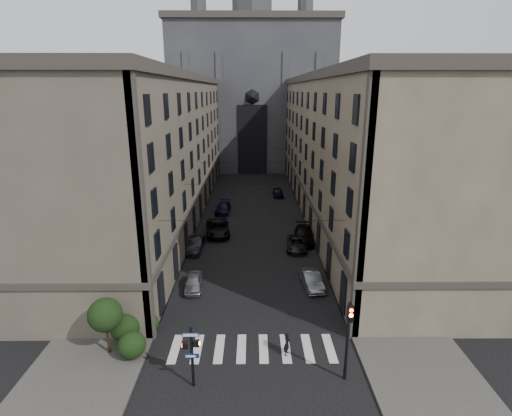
{
  "coord_description": "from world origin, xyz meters",
  "views": [
    {
      "loc": [
        0.04,
        -18.25,
        16.86
      ],
      "look_at": [
        0.28,
        10.25,
        8.4
      ],
      "focal_mm": 28.0,
      "sensor_mm": 36.0,
      "label": 1
    }
  ],
  "objects_px": {
    "gothic_tower": "(252,85)",
    "car_left_midnear": "(195,244)",
    "car_right_midnear": "(297,243)",
    "car_right_midfar": "(304,235)",
    "car_left_near": "(193,282)",
    "car_right_near": "(311,279)",
    "car_right_far": "(278,192)",
    "pedestrian_signal_left": "(192,352)",
    "traffic_light_right": "(348,332)",
    "pedestrian": "(287,344)",
    "car_left_midfar": "(218,228)",
    "car_left_far": "(223,208)"
  },
  "relations": [
    {
      "from": "traffic_light_right",
      "to": "car_right_midfar",
      "type": "height_order",
      "value": "traffic_light_right"
    },
    {
      "from": "car_right_near",
      "to": "pedestrian_signal_left",
      "type": "bearing_deg",
      "value": -131.53
    },
    {
      "from": "traffic_light_right",
      "to": "pedestrian",
      "type": "relative_size",
      "value": 3.23
    },
    {
      "from": "car_right_midnear",
      "to": "pedestrian",
      "type": "bearing_deg",
      "value": -91.9
    },
    {
      "from": "gothic_tower",
      "to": "car_left_midfar",
      "type": "distance_m",
      "value": 50.76
    },
    {
      "from": "car_right_near",
      "to": "car_right_midnear",
      "type": "height_order",
      "value": "car_right_near"
    },
    {
      "from": "pedestrian",
      "to": "car_right_near",
      "type": "bearing_deg",
      "value": 4.42
    },
    {
      "from": "car_left_far",
      "to": "car_right_far",
      "type": "height_order",
      "value": "car_left_far"
    },
    {
      "from": "car_left_near",
      "to": "car_right_near",
      "type": "height_order",
      "value": "car_right_near"
    },
    {
      "from": "gothic_tower",
      "to": "car_left_midnear",
      "type": "relative_size",
      "value": 13.31
    },
    {
      "from": "traffic_light_right",
      "to": "pedestrian",
      "type": "distance_m",
      "value": 4.81
    },
    {
      "from": "pedestrian",
      "to": "car_left_midfar",
      "type": "bearing_deg",
      "value": 37.53
    },
    {
      "from": "car_right_midfar",
      "to": "pedestrian",
      "type": "relative_size",
      "value": 3.44
    },
    {
      "from": "car_left_near",
      "to": "pedestrian",
      "type": "bearing_deg",
      "value": -54.66
    },
    {
      "from": "pedestrian_signal_left",
      "to": "car_right_near",
      "type": "xyz_separation_m",
      "value": [
        8.76,
        12.35,
        -1.63
      ]
    },
    {
      "from": "car_left_near",
      "to": "car_left_midfar",
      "type": "relative_size",
      "value": 0.63
    },
    {
      "from": "car_right_midnear",
      "to": "car_right_midfar",
      "type": "bearing_deg",
      "value": 71.06
    },
    {
      "from": "car_right_far",
      "to": "car_left_midnear",
      "type": "bearing_deg",
      "value": -114.86
    },
    {
      "from": "car_left_near",
      "to": "car_right_near",
      "type": "distance_m",
      "value": 10.44
    },
    {
      "from": "car_left_near",
      "to": "car_left_midnear",
      "type": "bearing_deg",
      "value": 92.65
    },
    {
      "from": "car_right_midnear",
      "to": "pedestrian",
      "type": "height_order",
      "value": "pedestrian"
    },
    {
      "from": "traffic_light_right",
      "to": "car_right_near",
      "type": "distance_m",
      "value": 12.21
    },
    {
      "from": "car_left_midfar",
      "to": "traffic_light_right",
      "type": "bearing_deg",
      "value": -75.42
    },
    {
      "from": "car_right_midnear",
      "to": "gothic_tower",
      "type": "bearing_deg",
      "value": 101.54
    },
    {
      "from": "traffic_light_right",
      "to": "car_left_near",
      "type": "bearing_deg",
      "value": 133.01
    },
    {
      "from": "pedestrian_signal_left",
      "to": "car_right_near",
      "type": "relative_size",
      "value": 0.95
    },
    {
      "from": "car_left_near",
      "to": "car_right_near",
      "type": "bearing_deg",
      "value": -1.97
    },
    {
      "from": "pedestrian_signal_left",
      "to": "car_right_near",
      "type": "height_order",
      "value": "pedestrian_signal_left"
    },
    {
      "from": "car_left_midnear",
      "to": "car_right_midfar",
      "type": "relative_size",
      "value": 0.79
    },
    {
      "from": "gothic_tower",
      "to": "pedestrian",
      "type": "relative_size",
      "value": 36.02
    },
    {
      "from": "car_left_far",
      "to": "car_left_midnear",
      "type": "bearing_deg",
      "value": -94.82
    },
    {
      "from": "car_left_near",
      "to": "car_left_far",
      "type": "height_order",
      "value": "car_left_far"
    },
    {
      "from": "car_right_midnear",
      "to": "car_right_far",
      "type": "distance_m",
      "value": 22.7
    },
    {
      "from": "car_left_midnear",
      "to": "car_left_midfar",
      "type": "height_order",
      "value": "car_left_midfar"
    },
    {
      "from": "traffic_light_right",
      "to": "pedestrian_signal_left",
      "type": "bearing_deg",
      "value": -177.36
    },
    {
      "from": "pedestrian_signal_left",
      "to": "car_right_midnear",
      "type": "distance_m",
      "value": 22.79
    },
    {
      "from": "car_right_midfar",
      "to": "traffic_light_right",
      "type": "bearing_deg",
      "value": -85.59
    },
    {
      "from": "traffic_light_right",
      "to": "car_right_midnear",
      "type": "relative_size",
      "value": 1.12
    },
    {
      "from": "car_left_midfar",
      "to": "car_right_midnear",
      "type": "distance_m",
      "value": 10.22
    },
    {
      "from": "car_right_midnear",
      "to": "pedestrian",
      "type": "xyz_separation_m",
      "value": [
        -2.6,
        -18.28,
        0.16
      ]
    },
    {
      "from": "car_right_midfar",
      "to": "car_right_far",
      "type": "relative_size",
      "value": 1.37
    },
    {
      "from": "car_right_near",
      "to": "car_right_far",
      "type": "height_order",
      "value": "car_right_near"
    },
    {
      "from": "car_left_near",
      "to": "car_left_midfar",
      "type": "bearing_deg",
      "value": 81.98
    },
    {
      "from": "gothic_tower",
      "to": "pedestrian_signal_left",
      "type": "height_order",
      "value": "gothic_tower"
    },
    {
      "from": "traffic_light_right",
      "to": "car_left_near",
      "type": "relative_size",
      "value": 1.39
    },
    {
      "from": "traffic_light_right",
      "to": "car_left_far",
      "type": "bearing_deg",
      "value": 105.9
    },
    {
      "from": "traffic_light_right",
      "to": "car_right_midnear",
      "type": "xyz_separation_m",
      "value": [
        -0.72,
        20.7,
        -2.64
      ]
    },
    {
      "from": "gothic_tower",
      "to": "car_right_midfar",
      "type": "distance_m",
      "value": 53.2
    },
    {
      "from": "car_right_midnear",
      "to": "car_left_far",
      "type": "bearing_deg",
      "value": 129.76
    },
    {
      "from": "car_right_midnear",
      "to": "car_right_midfar",
      "type": "xyz_separation_m",
      "value": [
        1.07,
        2.27,
        0.16
      ]
    }
  ]
}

